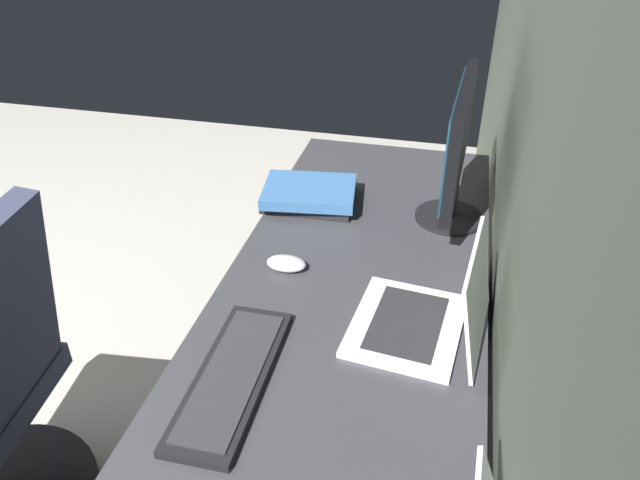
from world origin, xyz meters
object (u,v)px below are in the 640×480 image
Objects in this scene: keyboard_main at (232,377)px; monitor_primary at (458,146)px; book_stack_near at (309,195)px; drawer_pedestal at (367,358)px; laptop_leftmost at (433,314)px; mouse_main at (286,263)px.

monitor_primary is at bearing 152.71° from keyboard_main.
keyboard_main is at bearing -27.29° from monitor_primary.
keyboard_main is 1.41× the size of book_stack_near.
drawer_pedestal is 2.32× the size of book_stack_near.
mouse_main is at bearing -112.97° from laptop_leftmost.
book_stack_near is (-0.51, -0.41, -0.02)m from laptop_leftmost.
drawer_pedestal is at bearing 119.90° from mouse_main.
book_stack_near is (-0.34, -0.03, 0.02)m from mouse_main.
laptop_leftmost is at bearing 67.03° from mouse_main.
mouse_main is 0.34m from book_stack_near.
book_stack_near is at bearing -140.84° from laptop_leftmost.
drawer_pedestal is 1.41× the size of monitor_primary.
book_stack_near is at bearing -88.15° from monitor_primary.
drawer_pedestal is 6.68× the size of mouse_main.
laptop_leftmost is at bearing 121.92° from keyboard_main.
mouse_main is (-0.40, -0.00, 0.01)m from keyboard_main.
drawer_pedestal is at bearing -148.06° from laptop_leftmost.
keyboard_main is (0.24, -0.38, -0.05)m from laptop_leftmost.
monitor_primary is 1.17× the size of keyboard_main.
laptop_leftmost reaches higher than drawer_pedestal.
monitor_primary is 0.88m from keyboard_main.
mouse_main is at bearing 4.39° from book_stack_near.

